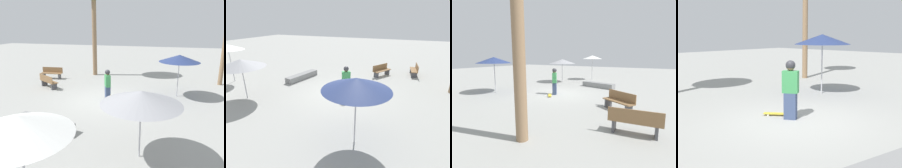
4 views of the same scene
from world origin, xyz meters
The scene contains 9 objects.
ground_plane centered at (0.00, 0.00, 0.00)m, with size 60.00×60.00×0.00m, color #9E9E99.
skater_main centered at (0.23, -0.07, 0.91)m, with size 0.51×0.43×1.69m.
skateboard centered at (0.78, -0.06, 0.06)m, with size 0.77×0.63×0.07m.
concrete_ledge centered at (-3.65, 1.44, 0.19)m, with size 1.09×2.71×0.38m.
bench_near centered at (1.50, 4.31, 0.43)m, with size 1.20×1.60×0.85m.
bench_far centered at (3.82, 5.36, 0.43)m, with size 0.58×1.63×0.85m.
shade_umbrella_white centered at (-7.74, -0.75, 2.34)m, with size 1.98×1.98×2.52m.
shade_umbrella_grey centered at (-4.62, -2.49, 1.96)m, with size 2.44×2.44×2.16m.
shade_umbrella_navy centered at (1.87, -3.75, 2.19)m, with size 2.24×2.24×2.39m.
Camera 1 is at (-10.67, -3.22, 4.04)m, focal length 35.00 mm.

